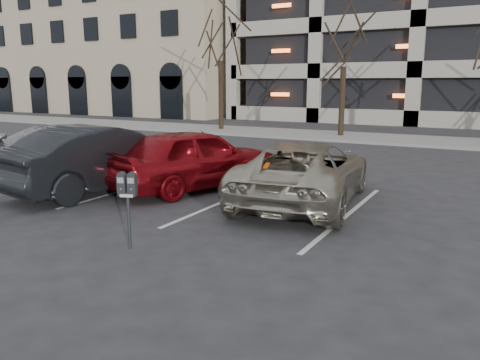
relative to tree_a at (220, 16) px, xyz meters
The scene contains 11 objects.
ground 19.88m from the tree_a, 57.99° to the right, with size 140.00×140.00×0.00m, color #28282B.
sidewalk 11.77m from the tree_a, ahead, with size 80.00×4.00×0.12m, color gray.
stall_lines 17.35m from the tree_a, 57.88° to the right, with size 16.90×5.20×0.00m.
office_building 22.79m from the tree_a, 142.28° to the left, with size 26.00×16.20×15.00m.
tree_a is the anchor object (origin of this frame).
tree_b 7.04m from the tree_a, ahead, with size 3.39×3.39×7.69m.
parking_meter 20.21m from the tree_a, 62.98° to the right, with size 0.34×0.23×1.25m.
suv_silver 17.53m from the tree_a, 52.07° to the right, with size 2.98×5.30×1.41m.
car_red 15.97m from the tree_a, 61.05° to the right, with size 1.86×4.61×1.57m, color maroon.
car_dark 16.30m from the tree_a, 69.53° to the right, with size 1.74×4.98×1.64m, color black.
car_silver 14.12m from the tree_a, 79.04° to the right, with size 2.00×4.92×1.43m, color #A5A7AC.
Camera 1 is at (3.98, -6.85, 2.65)m, focal length 35.00 mm.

